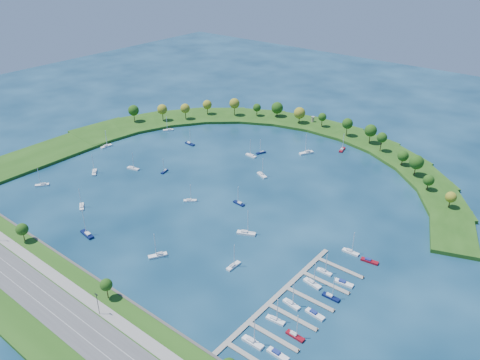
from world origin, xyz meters
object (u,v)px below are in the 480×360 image
Objects in this scene: moored_boat_15 at (87,234)px; docked_boat_5 at (315,314)px; moored_boat_17 at (306,152)px; moored_boat_16 at (133,168)px; docked_boat_3 at (295,335)px; docked_boat_7 at (331,296)px; moored_boat_12 at (239,203)px; docked_boat_11 at (369,261)px; moored_boat_13 at (251,155)px; moored_boat_18 at (262,175)px; docked_boat_10 at (351,251)px; harbor_tower at (313,119)px; moored_boat_4 at (164,171)px; moored_boat_6 at (82,206)px; docked_boat_1 at (278,354)px; docked_boat_0 at (253,342)px; moored_boat_7 at (42,184)px; moored_boat_11 at (342,149)px; moored_boat_10 at (261,152)px; docked_boat_6 at (312,283)px; moored_boat_5 at (106,146)px; dock_system at (292,303)px; docked_boat_2 at (275,319)px; moored_boat_2 at (190,200)px; moored_boat_3 at (246,233)px; moored_boat_14 at (168,130)px; moored_boat_1 at (94,172)px; docked_boat_9 at (344,283)px; docked_boat_8 at (324,271)px; moored_boat_8 at (190,143)px.

moored_boat_15 reaches higher than docked_boat_5.
moored_boat_17 reaches higher than docked_boat_5.
moored_boat_16 reaches higher than docked_boat_3.
docked_boat_7 is at bearing 92.30° from docked_boat_3.
moored_boat_12 is 80.00m from docked_boat_11.
moored_boat_13 is 1.07× the size of docked_boat_7.
moored_boat_18 is 89.07m from docked_boat_10.
harbor_tower is 134.85m from moored_boat_4.
docked_boat_11 is (145.51, 54.16, -0.29)m from moored_boat_6.
moored_boat_6 is at bearing -97.88° from moored_boat_18.
docked_boat_1 is (78.03, -74.77, -0.23)m from moored_boat_12.
docked_boat_5 is at bearing -99.68° from docked_boat_11.
moored_boat_18 is at bearing 125.44° from docked_boat_0.
moored_boat_7 is 196.85m from moored_boat_11.
docked_boat_7 is (109.19, -98.85, 0.02)m from moored_boat_10.
docked_boat_1 is 0.69× the size of docked_boat_6.
moored_boat_10 is 120.35m from docked_boat_10.
moored_boat_10 is at bearing -54.61° from moored_boat_5.
dock_system is 133.19m from moored_boat_6.
docked_boat_2 reaches higher than docked_boat_1.
moored_boat_2 is 45.47m from moored_boat_3.
moored_boat_13 reaches higher than moored_boat_14.
docked_boat_6 is at bearing 89.21° from dock_system.
dock_system is at bearing 90.98° from docked_boat_0.
moored_boat_2 is 0.82× the size of docked_boat_0.
docked_boat_10 is at bearing -131.58° from moored_boat_1.
moored_boat_6 is at bearing 142.70° from moored_boat_11.
moored_boat_1 is 0.87× the size of moored_boat_17.
moored_boat_11 is at bearing 95.37° from moored_boat_18.
moored_boat_14 is at bearing -10.99° from moored_boat_5.
docked_boat_9 is at bearing -132.24° from moored_boat_6.
docked_boat_0 is 52.87m from docked_boat_8.
moored_boat_16 is (-49.47, -71.30, 0.04)m from moored_boat_10.
harbor_tower is 169.78m from docked_boat_10.
moored_boat_2 is at bearing 168.30° from docked_boat_7.
moored_boat_7 is 0.84× the size of moored_boat_15.
moored_boat_12 is at bearing 127.48° from moored_boat_13.
moored_boat_15 is at bearing -165.25° from moored_boat_3.
docked_boat_0 is (78.02, -111.81, 0.02)m from moored_boat_18.
docked_boat_5 is at bearing 152.56° from moored_boat_12.
moored_boat_17 is at bearing 149.44° from moored_boat_10.
moored_boat_1 is at bearing -162.62° from moored_boat_7.
moored_boat_5 is 1.50× the size of docked_boat_11.
moored_boat_17 is 1.30× the size of docked_boat_7.
moored_boat_11 is at bearing 36.66° from moored_boat_8.
moored_boat_17 is at bearing 128.15° from docked_boat_5.
moored_boat_11 is 1.19× the size of docked_boat_8.
harbor_tower is 0.37× the size of docked_boat_2.
docked_boat_8 reaches higher than docked_boat_11.
docked_boat_5 is at bearing -95.72° from docked_boat_9.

